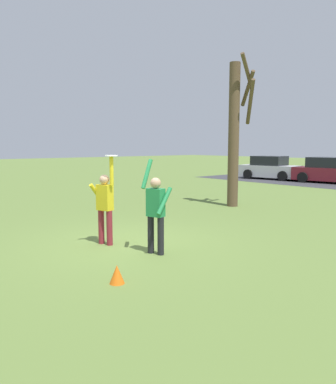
{
  "coord_description": "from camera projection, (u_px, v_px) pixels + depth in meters",
  "views": [
    {
      "loc": [
        7.42,
        -5.0,
        2.33
      ],
      "look_at": [
        0.39,
        0.95,
        1.21
      ],
      "focal_mm": 35.99,
      "sensor_mm": 36.0,
      "label": 1
    }
  ],
  "objects": [
    {
      "name": "person_defender",
      "position": [
        156.0,
        209.0,
        8.18
      ],
      "size": [
        0.62,
        0.54,
        2.04
      ],
      "rotation": [
        0.0,
        0.0,
        3.43
      ],
      "color": "black",
      "rests_on": "ground_plane"
    },
    {
      "name": "parked_car_maroon",
      "position": [
        328.0,
        171.0,
        23.88
      ],
      "size": [
        4.32,
        2.5,
        1.59
      ],
      "rotation": [
        0.0,
        0.0,
        0.15
      ],
      "color": "maroon",
      "rests_on": "ground_plane"
    },
    {
      "name": "ground_plane",
      "position": [
        127.0,
        244.0,
        9.11
      ],
      "size": [
        120.0,
        120.0,
        0.0
      ],
      "primitive_type": "plane",
      "color": "olive"
    },
    {
      "name": "field_cone_orange",
      "position": [
        117.0,
        274.0,
        6.5
      ],
      "size": [
        0.26,
        0.26,
        0.32
      ],
      "primitive_type": "cone",
      "color": "orange",
      "rests_on": "ground_plane"
    },
    {
      "name": "parked_car_silver",
      "position": [
        271.0,
        169.0,
        26.55
      ],
      "size": [
        4.32,
        2.5,
        1.59
      ],
      "rotation": [
        0.0,
        0.0,
        0.15
      ],
      "color": "#BCBCC1",
      "rests_on": "ground_plane"
    },
    {
      "name": "frisbee_disc",
      "position": [
        111.0,
        156.0,
        8.72
      ],
      "size": [
        0.29,
        0.29,
        0.02
      ],
      "primitive_type": "cylinder",
      "color": "white",
      "rests_on": "person_catcher"
    },
    {
      "name": "person_catcher",
      "position": [
        105.0,
        203.0,
        8.97
      ],
      "size": [
        0.58,
        0.48,
        2.08
      ],
      "rotation": [
        0.0,
        0.0,
        0.28
      ],
      "color": "maroon",
      "rests_on": "ground_plane"
    },
    {
      "name": "bare_tree_tall",
      "position": [
        235.0,
        131.0,
        14.46
      ],
      "size": [
        1.18,
        1.34,
        5.58
      ],
      "color": "brown",
      "rests_on": "ground_plane"
    }
  ]
}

